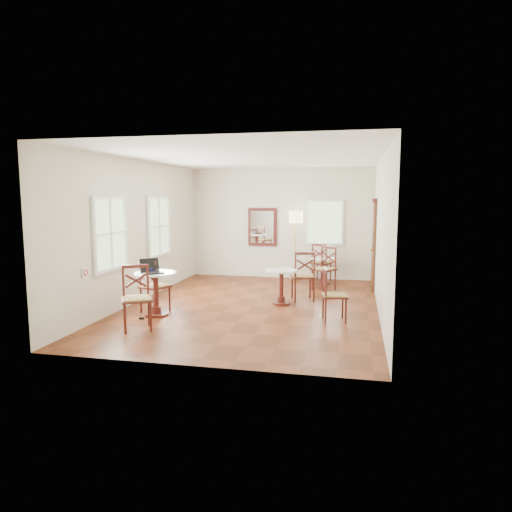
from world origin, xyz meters
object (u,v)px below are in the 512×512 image
at_px(chair_back_a, 321,262).
at_px(chair_back_b, 325,268).
at_px(cafe_table_near, 156,289).
at_px(laptop, 151,270).
at_px(chair_near_a, 154,286).
at_px(floor_lamp, 296,222).
at_px(chair_near_b, 137,298).
at_px(chair_mid_b, 333,295).
at_px(navy_mug, 151,270).
at_px(chair_mid_a, 303,276).
at_px(water_glass, 158,270).
at_px(cafe_table_mid, 281,283).
at_px(mouse, 150,271).
at_px(cafe_table_back, 323,268).
at_px(power_adapter, 142,318).

bearing_deg(chair_back_a, chair_back_b, 114.27).
xyz_separation_m(cafe_table_near, laptop, (-0.03, -0.11, 0.38)).
xyz_separation_m(chair_near_a, floor_lamp, (2.24, 4.03, 1.06)).
bearing_deg(chair_near_b, chair_mid_b, -8.30).
bearing_deg(cafe_table_near, chair_mid_b, 5.67).
bearing_deg(cafe_table_near, navy_mug, -135.51).
xyz_separation_m(chair_mid_a, water_glass, (-2.50, -1.91, 0.34)).
height_order(cafe_table_mid, mouse, mouse).
xyz_separation_m(cafe_table_back, water_glass, (-2.77, -3.95, 0.46)).
height_order(cafe_table_near, chair_mid_b, chair_mid_b).
distance_m(mouse, power_adapter, 0.91).
relative_size(floor_lamp, laptop, 3.83).
xyz_separation_m(cafe_table_near, chair_back_b, (2.94, 3.14, 0.01)).
distance_m(cafe_table_near, mouse, 0.37).
height_order(chair_near_b, laptop, laptop).
height_order(chair_back_b, laptop, laptop).
height_order(chair_near_a, chair_mid_a, chair_mid_a).
distance_m(chair_mid_b, mouse, 3.46).
distance_m(cafe_table_near, chair_back_b, 4.30).
xyz_separation_m(chair_back_a, chair_back_b, (0.16, -1.14, 0.01)).
relative_size(chair_back_a, navy_mug, 8.69).
relative_size(chair_near_a, laptop, 2.12).
bearing_deg(chair_mid_b, water_glass, 85.66).
xyz_separation_m(chair_near_a, navy_mug, (0.09, -0.31, 0.36)).
bearing_deg(chair_near_a, chair_mid_b, -160.98).
bearing_deg(chair_back_b, chair_back_a, 127.88).
xyz_separation_m(chair_back_b, floor_lamp, (-0.86, 1.13, 1.06)).
xyz_separation_m(floor_lamp, power_adapter, (-2.24, -4.59, -1.56)).
bearing_deg(chair_mid_a, mouse, 16.56).
relative_size(chair_mid_b, mouse, 9.80).
height_order(chair_back_a, water_glass, chair_back_a).
bearing_deg(floor_lamp, laptop, -115.75).
height_order(cafe_table_back, chair_back_b, chair_back_b).
relative_size(laptop, mouse, 5.00).
bearing_deg(chair_near_b, mouse, 72.81).
bearing_deg(mouse, cafe_table_back, 47.17).
bearing_deg(power_adapter, cafe_table_mid, 37.09).
relative_size(laptop, power_adapter, 5.67).
bearing_deg(floor_lamp, navy_mug, -116.30).
xyz_separation_m(cafe_table_back, floor_lamp, (-0.76, 0.36, 1.16)).
bearing_deg(chair_back_a, chair_near_b, 78.60).
relative_size(mouse, power_adapter, 1.13).
xyz_separation_m(mouse, navy_mug, (0.09, -0.13, 0.03)).
bearing_deg(mouse, chair_near_b, -82.65).
xyz_separation_m(cafe_table_near, chair_mid_a, (2.57, 1.88, 0.02)).
xyz_separation_m(cafe_table_back, chair_back_a, (-0.07, 0.37, 0.09)).
relative_size(cafe_table_near, laptop, 1.70).
height_order(chair_near_b, chair_back_b, chair_near_b).
bearing_deg(mouse, chair_mid_a, 28.71).
distance_m(cafe_table_near, chair_mid_b, 3.30).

